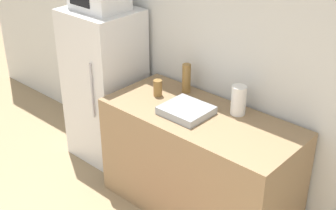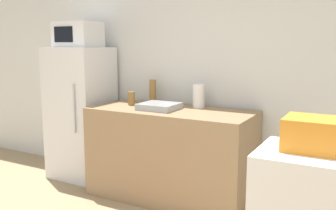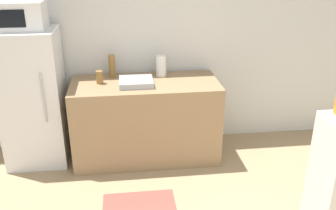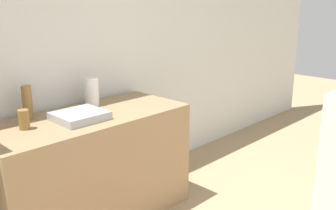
{
  "view_description": "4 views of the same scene",
  "coord_description": "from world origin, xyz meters",
  "px_view_note": "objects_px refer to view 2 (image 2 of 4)",
  "views": [
    {
      "loc": [
        1.63,
        -0.21,
        2.66
      ],
      "look_at": [
        -0.28,
        1.91,
        1.18
      ],
      "focal_mm": 50.0,
      "sensor_mm": 36.0,
      "label": 1
    },
    {
      "loc": [
        1.39,
        -0.84,
        1.54
      ],
      "look_at": [
        -0.06,
        1.79,
        1.05
      ],
      "focal_mm": 40.0,
      "sensor_mm": 36.0,
      "label": 2
    },
    {
      "loc": [
        -0.54,
        -1.52,
        2.27
      ],
      "look_at": [
        -0.15,
        1.65,
        0.92
      ],
      "focal_mm": 40.0,
      "sensor_mm": 36.0,
      "label": 3
    },
    {
      "loc": [
        -1.87,
        -0.07,
        1.76
      ],
      "look_at": [
        0.08,
        1.84,
        1.01
      ],
      "focal_mm": 40.0,
      "sensor_mm": 36.0,
      "label": 4
    }
  ],
  "objects_px": {
    "bottle_tall": "(153,91)",
    "bottle_short": "(131,98)",
    "refrigerator": "(81,113)",
    "microwave": "(78,35)",
    "paper_towel_roll": "(199,96)",
    "basket": "(311,134)"
  },
  "relations": [
    {
      "from": "bottle_tall",
      "to": "bottle_short",
      "type": "xyz_separation_m",
      "value": [
        -0.13,
        -0.21,
        -0.06
      ]
    },
    {
      "from": "bottle_tall",
      "to": "bottle_short",
      "type": "bearing_deg",
      "value": -121.94
    },
    {
      "from": "bottle_short",
      "to": "refrigerator",
      "type": "bearing_deg",
      "value": 177.04
    },
    {
      "from": "refrigerator",
      "to": "bottle_tall",
      "type": "height_order",
      "value": "refrigerator"
    },
    {
      "from": "refrigerator",
      "to": "microwave",
      "type": "bearing_deg",
      "value": -108.97
    },
    {
      "from": "refrigerator",
      "to": "paper_towel_roll",
      "type": "xyz_separation_m",
      "value": [
        1.42,
        0.15,
        0.27
      ]
    },
    {
      "from": "bottle_tall",
      "to": "bottle_short",
      "type": "height_order",
      "value": "bottle_tall"
    },
    {
      "from": "refrigerator",
      "to": "microwave",
      "type": "xyz_separation_m",
      "value": [
        -0.0,
        -0.0,
        0.89
      ]
    },
    {
      "from": "microwave",
      "to": "bottle_short",
      "type": "distance_m",
      "value": 0.99
    },
    {
      "from": "bottle_tall",
      "to": "basket",
      "type": "bearing_deg",
      "value": -43.01
    },
    {
      "from": "microwave",
      "to": "basket",
      "type": "distance_m",
      "value": 3.16
    },
    {
      "from": "basket",
      "to": "bottle_tall",
      "type": "bearing_deg",
      "value": 136.99
    },
    {
      "from": "bottle_tall",
      "to": "paper_towel_roll",
      "type": "xyz_separation_m",
      "value": [
        0.55,
        -0.03,
        -0.01
      ]
    },
    {
      "from": "microwave",
      "to": "basket",
      "type": "height_order",
      "value": "microwave"
    },
    {
      "from": "bottle_tall",
      "to": "basket",
      "type": "xyz_separation_m",
      "value": [
        1.85,
        -1.72,
        0.11
      ]
    },
    {
      "from": "microwave",
      "to": "bottle_tall",
      "type": "bearing_deg",
      "value": 11.59
    },
    {
      "from": "bottle_tall",
      "to": "paper_towel_roll",
      "type": "relative_size",
      "value": 1.08
    },
    {
      "from": "microwave",
      "to": "paper_towel_roll",
      "type": "bearing_deg",
      "value": 5.9
    },
    {
      "from": "bottle_short",
      "to": "basket",
      "type": "height_order",
      "value": "basket"
    },
    {
      "from": "microwave",
      "to": "basket",
      "type": "relative_size",
      "value": 2.13
    },
    {
      "from": "bottle_short",
      "to": "basket",
      "type": "relative_size",
      "value": 0.62
    },
    {
      "from": "refrigerator",
      "to": "basket",
      "type": "height_order",
      "value": "refrigerator"
    }
  ]
}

